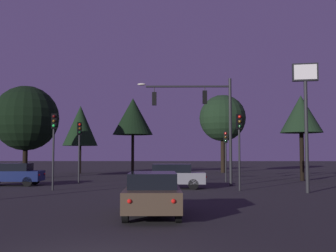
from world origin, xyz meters
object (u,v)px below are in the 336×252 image
object	(u,v)px
car_crossing_right	(170,176)
car_nearside_lane	(153,193)
traffic_signal_mast_arm	(204,112)
traffic_light_far_side	(239,136)
traffic_light_median	(226,146)
tree_behind_sign	(223,118)
store_sign_illuminated	(306,98)
traffic_light_corner_left	(54,136)
tree_right_cluster	(80,126)
car_crossing_left	(12,174)
tree_lot_edge	(301,115)
traffic_light_corner_right	(79,140)
tree_left_far	(26,118)
tree_center_horizon	(133,117)

from	to	relation	value
car_crossing_right	car_nearside_lane	bearing A→B (deg)	-92.70
traffic_signal_mast_arm	traffic_light_far_side	distance (m)	4.50
traffic_light_median	tree_behind_sign	bearing A→B (deg)	84.03
car_crossing_right	store_sign_illuminated	world-z (taller)	store_sign_illuminated
tree_behind_sign	car_nearside_lane	bearing A→B (deg)	-101.03
store_sign_illuminated	car_nearside_lane	bearing A→B (deg)	-133.82
traffic_light_far_side	car_nearside_lane	distance (m)	11.12
traffic_light_corner_left	tree_right_cluster	world-z (taller)	tree_right_cluster
traffic_light_median	car_crossing_right	bearing A→B (deg)	-125.81
car_crossing_left	tree_behind_sign	xyz separation A→B (m)	(16.56, 19.07, 5.37)
tree_behind_sign	tree_lot_edge	distance (m)	14.55
tree_right_cluster	traffic_light_corner_right	bearing A→B (deg)	-77.58
car_crossing_right	tree_lot_edge	bearing A→B (deg)	35.65
tree_left_far	traffic_light_far_side	bearing A→B (deg)	-34.09
traffic_light_median	tree_lot_edge	world-z (taller)	tree_lot_edge
traffic_light_corner_left	store_sign_illuminated	world-z (taller)	store_sign_illuminated
traffic_light_far_side	car_crossing_right	world-z (taller)	traffic_light_far_side
traffic_light_median	tree_center_horizon	bearing A→B (deg)	123.30
tree_center_horizon	tree_lot_edge	distance (m)	18.33
traffic_signal_mast_arm	tree_right_cluster	distance (m)	20.85
car_crossing_left	tree_left_far	xyz separation A→B (m)	(-1.87, 7.65, 4.43)
traffic_light_corner_right	car_crossing_left	distance (m)	5.12
traffic_signal_mast_arm	tree_behind_sign	size ratio (longest dim) A/B	0.83
traffic_light_far_side	car_crossing_left	bearing A→B (deg)	166.16
traffic_light_corner_left	tree_left_far	bearing A→B (deg)	116.90
traffic_light_far_side	tree_lot_edge	size ratio (longest dim) A/B	0.66
traffic_light_corner_right	tree_behind_sign	size ratio (longest dim) A/B	0.50
tree_right_cluster	car_nearside_lane	bearing A→B (deg)	-72.81
tree_left_far	tree_right_cluster	xyz separation A→B (m)	(2.67, 9.27, -0.05)
traffic_light_corner_right	tree_left_far	bearing A→B (deg)	136.50
traffic_signal_mast_arm	tree_right_cluster	size ratio (longest dim) A/B	0.99
car_crossing_left	tree_center_horizon	xyz separation A→B (m)	(6.60, 16.30, 5.34)
traffic_light_median	tree_right_cluster	size ratio (longest dim) A/B	0.52
store_sign_illuminated	tree_behind_sign	xyz separation A→B (m)	(-1.81, 24.05, 0.88)
traffic_light_corner_right	car_nearside_lane	size ratio (longest dim) A/B	0.96
car_nearside_lane	tree_lot_edge	xyz separation A→B (m)	(11.04, 18.80, 4.51)
traffic_light_corner_right	tree_left_far	world-z (taller)	tree_left_far
traffic_light_median	traffic_light_far_side	distance (m)	7.27
store_sign_illuminated	tree_right_cluster	world-z (taller)	tree_right_cluster
tree_right_cluster	tree_lot_edge	distance (m)	23.50
store_sign_illuminated	tree_lot_edge	world-z (taller)	store_sign_illuminated
traffic_light_median	tree_lot_edge	size ratio (longest dim) A/B	0.56
traffic_light_corner_left	store_sign_illuminated	size ratio (longest dim) A/B	0.63
traffic_light_corner_right	tree_behind_sign	xyz separation A→B (m)	(12.47, 17.07, 3.02)
traffic_light_median	car_nearside_lane	xyz separation A→B (m)	(-4.73, -17.08, -1.96)
car_crossing_right	tree_center_horizon	world-z (taller)	tree_center_horizon
traffic_signal_mast_arm	tree_left_far	distance (m)	16.75
traffic_light_median	tree_center_horizon	world-z (taller)	tree_center_horizon
store_sign_illuminated	tree_behind_sign	bearing A→B (deg)	94.29
tree_center_horizon	traffic_signal_mast_arm	bearing A→B (deg)	-68.31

